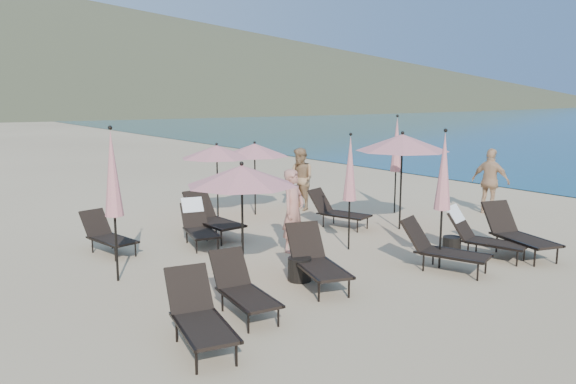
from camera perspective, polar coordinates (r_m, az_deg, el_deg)
ground at (r=11.61m, az=13.52°, el=-7.35°), size 800.00×800.00×0.00m
volcanic_headland at (r=320.78m, az=-21.70°, el=13.16°), size 690.00×690.00×55.00m
lounger_0 at (r=7.83m, az=-9.02°, el=-12.22°), size 0.93×1.73×0.94m
lounger_1 at (r=8.85m, az=-4.65°, el=-9.68°), size 0.76×1.61×0.89m
lounger_2 at (r=10.12m, az=2.86°, el=-6.85°), size 1.13×1.85×1.00m
lounger_3 at (r=11.34m, az=15.34°, el=-5.47°), size 1.17×1.79×0.96m
lounger_4 at (r=12.51m, az=18.92°, el=-4.04°), size 1.04×1.75×1.03m
lounger_5 at (r=12.96m, az=22.25°, el=-3.81°), size 1.17×1.92×1.04m
lounger_6 at (r=12.76m, az=-17.89°, el=-4.12°), size 0.87×1.59×0.87m
lounger_7 at (r=13.04m, az=-9.13°, el=-3.19°), size 0.90×1.66×0.98m
lounger_8 at (r=13.60m, az=-7.75°, el=-2.54°), size 0.81×1.86×1.05m
lounger_9 at (r=14.60m, az=4.98°, el=-1.85°), size 1.09×1.74×0.94m
umbrella_open_0 at (r=10.12m, az=-4.72°, el=1.68°), size 2.04×2.04×2.20m
umbrella_open_1 at (r=14.29m, az=11.54°, el=4.93°), size 2.32×2.32×2.50m
umbrella_open_2 at (r=15.38m, az=-7.25°, el=4.08°), size 1.96×1.96×2.11m
umbrella_open_3 at (r=15.86m, az=-3.40°, el=4.29°), size 1.96×1.96×2.11m
umbrella_closed_0 at (r=11.19m, az=15.53°, el=1.97°), size 0.32×0.32×2.75m
umbrella_closed_1 at (r=16.37m, az=10.97°, el=4.71°), size 0.33×0.33×2.84m
umbrella_closed_2 at (r=10.47m, az=-17.40°, el=1.73°), size 0.33×0.33×2.85m
umbrella_closed_3 at (r=12.21m, az=6.32°, el=2.34°), size 0.30×0.30×2.58m
side_table_0 at (r=10.40m, az=1.18°, el=-7.84°), size 0.44×0.44×0.43m
side_table_1 at (r=12.48m, az=16.28°, el=-5.30°), size 0.39×0.39×0.41m
beachgoer_a at (r=12.15m, az=0.54°, el=-1.91°), size 0.77×0.65×1.81m
beachgoer_b at (r=16.68m, az=1.27°, el=1.33°), size 0.71×0.91×1.85m
beachgoer_c at (r=17.11m, az=19.88°, el=1.04°), size 0.66×1.17×1.89m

